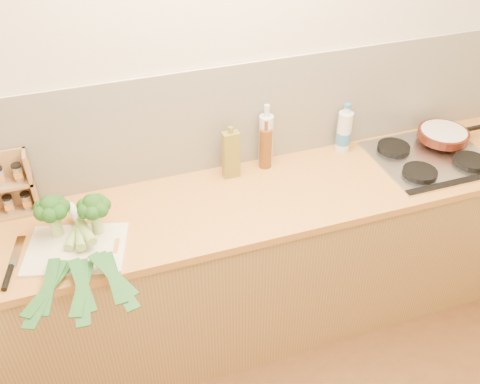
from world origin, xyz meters
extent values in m
plane|color=beige|center=(0.00, 1.50, 1.30)|extent=(3.50, 0.00, 3.50)
cube|color=silver|center=(0.00, 1.49, 1.17)|extent=(3.20, 0.02, 0.54)
cube|color=#A47D44|center=(0.00, 1.20, 0.43)|extent=(3.20, 0.60, 0.86)
cube|color=#CD823C|center=(0.00, 1.20, 0.88)|extent=(3.20, 0.62, 0.04)
cube|color=silver|center=(1.02, 1.20, 0.91)|extent=(0.58, 0.50, 0.01)
cube|color=black|center=(1.02, 0.97, 0.91)|extent=(0.58, 0.04, 0.01)
cylinder|color=black|center=(0.87, 1.08, 0.93)|extent=(0.17, 0.17, 0.03)
cylinder|color=black|center=(1.17, 1.08, 0.93)|extent=(0.17, 0.17, 0.03)
cylinder|color=black|center=(0.87, 1.32, 0.93)|extent=(0.17, 0.17, 0.03)
cylinder|color=black|center=(1.17, 1.32, 0.93)|extent=(0.17, 0.17, 0.03)
cube|color=beige|center=(-0.79, 1.09, 0.91)|extent=(0.47, 0.39, 0.01)
cylinder|color=#9CBB6D|center=(-0.85, 1.20, 0.96)|extent=(0.05, 0.05, 0.10)
sphere|color=#13340E|center=(-0.85, 1.20, 1.07)|extent=(0.09, 0.09, 0.09)
sphere|color=#13340E|center=(-0.81, 1.20, 1.05)|extent=(0.07, 0.07, 0.07)
sphere|color=#13340E|center=(-0.82, 1.24, 1.05)|extent=(0.07, 0.07, 0.07)
sphere|color=#13340E|center=(-0.86, 1.24, 1.05)|extent=(0.07, 0.07, 0.07)
sphere|color=#13340E|center=(-0.89, 1.22, 1.05)|extent=(0.07, 0.07, 0.07)
sphere|color=#13340E|center=(-0.89, 1.18, 1.05)|extent=(0.07, 0.07, 0.07)
sphere|color=#13340E|center=(-0.86, 1.16, 1.05)|extent=(0.07, 0.07, 0.07)
sphere|color=#13340E|center=(-0.82, 1.17, 1.05)|extent=(0.07, 0.07, 0.07)
cylinder|color=#9CBB6D|center=(-0.68, 1.16, 0.96)|extent=(0.05, 0.05, 0.10)
sphere|color=#13340E|center=(-0.68, 1.16, 1.06)|extent=(0.09, 0.09, 0.09)
sphere|color=#13340E|center=(-0.64, 1.16, 1.05)|extent=(0.07, 0.07, 0.07)
sphere|color=#13340E|center=(-0.66, 1.20, 1.05)|extent=(0.07, 0.07, 0.07)
sphere|color=#13340E|center=(-0.69, 1.20, 1.05)|extent=(0.07, 0.07, 0.07)
sphere|color=#13340E|center=(-0.72, 1.18, 1.05)|extent=(0.07, 0.07, 0.07)
sphere|color=#13340E|center=(-0.72, 1.15, 1.05)|extent=(0.07, 0.07, 0.07)
sphere|color=#13340E|center=(-0.69, 1.12, 1.05)|extent=(0.07, 0.07, 0.07)
sphere|color=#13340E|center=(-0.66, 1.13, 1.05)|extent=(0.07, 0.07, 0.07)
cylinder|color=white|center=(-0.73, 1.26, 0.93)|extent=(0.08, 0.12, 0.04)
cylinder|color=#8BAE57|center=(-0.79, 1.14, 0.93)|extent=(0.10, 0.15, 0.04)
cube|color=#19471E|center=(-0.91, 0.87, 0.93)|extent=(0.21, 0.27, 0.02)
cube|color=#19471E|center=(-0.91, 0.85, 0.94)|extent=(0.18, 0.33, 0.01)
cube|color=#19471E|center=(-0.90, 0.88, 0.94)|extent=(0.10, 0.28, 0.02)
cylinder|color=white|center=(-0.75, 1.24, 0.95)|extent=(0.05, 0.12, 0.04)
cylinder|color=#8BAE57|center=(-0.76, 1.11, 0.95)|extent=(0.05, 0.15, 0.04)
cube|color=#19471E|center=(-0.78, 0.82, 0.95)|extent=(0.12, 0.30, 0.02)
cube|color=#19471E|center=(-0.78, 0.80, 0.95)|extent=(0.08, 0.34, 0.01)
cube|color=#19471E|center=(-0.78, 0.83, 0.96)|extent=(0.08, 0.28, 0.02)
cylinder|color=white|center=(-0.77, 1.25, 0.97)|extent=(0.07, 0.13, 0.04)
cylinder|color=#8BAE57|center=(-0.74, 1.11, 0.97)|extent=(0.08, 0.16, 0.04)
cube|color=#19471E|center=(-0.66, 0.81, 0.97)|extent=(0.06, 0.30, 0.02)
cube|color=#19471E|center=(-0.66, 0.80, 0.97)|extent=(0.13, 0.34, 0.01)
cube|color=#19471E|center=(-0.67, 0.82, 0.97)|extent=(0.16, 0.27, 0.02)
cube|color=silver|center=(-1.02, 1.16, 0.90)|extent=(0.08, 0.19, 0.00)
cylinder|color=black|center=(-1.06, 1.01, 0.91)|extent=(0.05, 0.13, 0.02)
cylinder|color=#47170B|center=(1.16, 1.30, 0.96)|extent=(0.27, 0.27, 0.04)
cylinder|color=beige|center=(1.16, 1.30, 0.98)|extent=(0.24, 0.24, 0.00)
cube|color=black|center=(1.35, 1.31, 0.96)|extent=(0.13, 0.02, 0.02)
cube|color=tan|center=(-1.04, 1.47, 1.05)|extent=(0.26, 0.02, 0.31)
cube|color=tan|center=(-1.04, 1.43, 0.91)|extent=(0.26, 0.10, 0.02)
cube|color=tan|center=(-1.04, 1.43, 1.06)|extent=(0.26, 0.10, 0.02)
cube|color=tan|center=(-0.92, 1.43, 1.05)|extent=(0.01, 0.10, 0.31)
cylinder|color=gray|center=(-1.04, 1.43, 0.95)|extent=(0.04, 0.04, 0.07)
cylinder|color=gray|center=(-0.97, 1.43, 0.95)|extent=(0.04, 0.04, 0.07)
cylinder|color=gray|center=(-1.04, 1.43, 1.11)|extent=(0.04, 0.04, 0.07)
cylinder|color=gray|center=(-0.97, 1.43, 1.11)|extent=(0.04, 0.04, 0.07)
cube|color=olive|center=(-0.01, 1.39, 1.02)|extent=(0.08, 0.05, 0.25)
cylinder|color=olive|center=(-0.01, 1.39, 1.16)|extent=(0.02, 0.02, 0.03)
cylinder|color=silver|center=(0.19, 1.44, 1.04)|extent=(0.07, 0.07, 0.28)
cylinder|color=silver|center=(0.19, 1.44, 1.21)|extent=(0.03, 0.03, 0.06)
cylinder|color=brown|center=(0.18, 1.41, 1.01)|extent=(0.06, 0.06, 0.22)
cylinder|color=brown|center=(0.18, 1.41, 1.14)|extent=(0.03, 0.03, 0.05)
cylinder|color=silver|center=(0.62, 1.42, 1.01)|extent=(0.08, 0.08, 0.22)
cylinder|color=silver|center=(0.62, 1.42, 1.14)|extent=(0.03, 0.03, 0.03)
cylinder|color=teal|center=(0.62, 1.42, 0.98)|extent=(0.08, 0.08, 0.07)
camera|label=1|loc=(-0.67, -0.67, 2.45)|focal=40.00mm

